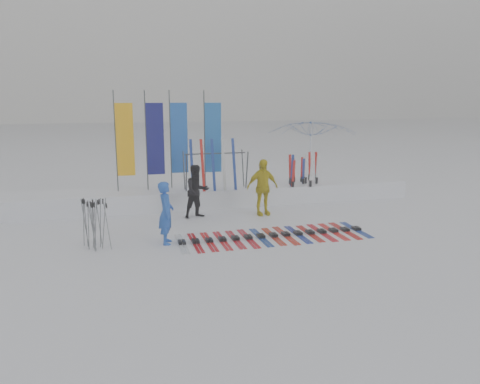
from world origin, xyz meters
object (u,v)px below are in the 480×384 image
object	(u,v)px
person_black	(197,191)
ski_rack	(215,166)
ski_row	(273,235)
person_blue	(166,213)
person_yellow	(262,187)
tent_canopy	(312,157)

from	to	relation	value
person_black	ski_rack	distance (m)	1.59
person_black	ski_row	distance (m)	3.06
ski_row	ski_rack	size ratio (longest dim) A/B	2.44
person_blue	person_black	xyz separation A→B (m)	(1.18, 2.35, 0.02)
person_blue	person_yellow	world-z (taller)	person_yellow
person_black	tent_canopy	world-z (taller)	tent_canopy
person_blue	tent_canopy	world-z (taller)	tent_canopy
person_blue	person_yellow	size ratio (longest dim) A/B	0.90
person_yellow	tent_canopy	bearing A→B (deg)	35.11
person_black	ski_row	size ratio (longest dim) A/B	0.32
ski_row	ski_rack	distance (m)	4.04
tent_canopy	person_blue	bearing A→B (deg)	-142.58
person_black	person_yellow	world-z (taller)	person_yellow
person_yellow	ski_row	distance (m)	2.49
person_yellow	tent_canopy	xyz separation A→B (m)	(2.63, 2.30, 0.56)
person_blue	ski_rack	distance (m)	4.15
person_blue	ski_row	bearing A→B (deg)	-84.39
person_blue	ski_rack	bearing A→B (deg)	-20.45
person_blue	tent_canopy	size ratio (longest dim) A/B	0.49
tent_canopy	person_black	bearing A→B (deg)	-155.68
person_yellow	ski_rack	distance (m)	1.91
person_blue	ski_rack	world-z (taller)	ski_rack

